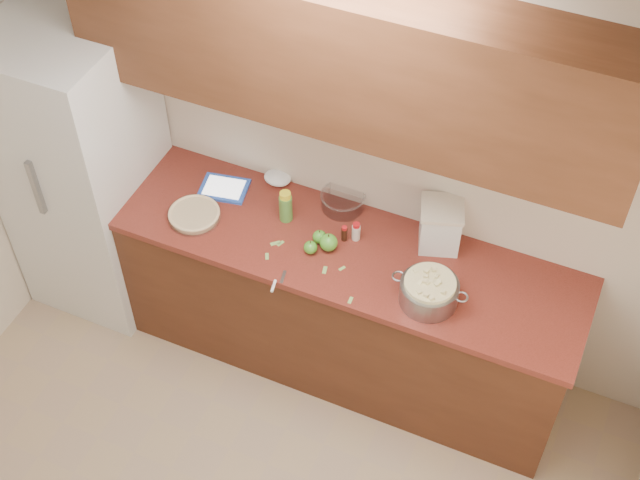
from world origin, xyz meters
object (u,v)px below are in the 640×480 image
at_px(tablet, 224,188).
at_px(pie, 194,215).
at_px(flour_canister, 440,225).
at_px(colander, 429,292).

bearing_deg(tablet, pie, -110.44).
distance_m(pie, flour_canister, 1.26).
xyz_separation_m(pie, tablet, (0.04, 0.25, -0.01)).
bearing_deg(pie, tablet, 80.30).
bearing_deg(colander, pie, 178.59).
bearing_deg(flour_canister, pie, -164.27).
height_order(pie, tablet, pie).
height_order(colander, tablet, colander).
relative_size(colander, flour_canister, 1.43).
distance_m(colander, flour_canister, 0.38).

